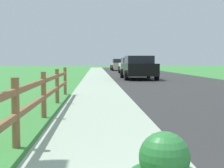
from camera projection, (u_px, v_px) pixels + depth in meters
The scene contains 8 objects.
ground_plane at pixel (110, 76), 25.57m from camera, with size 120.00×120.00×0.00m, color #3C863C.
road_asphalt at pixel (149, 75), 27.74m from camera, with size 7.00×66.00×0.01m, color #2F2F2F.
curb_concrete at pixel (74, 75), 27.41m from camera, with size 6.00×66.00×0.01m, color #A3B69D.
grass_verge at pixel (56, 75), 27.33m from camera, with size 5.00×66.00×0.00m, color #3C863C.
rail_fence at pixel (32, 97), 5.51m from camera, with size 0.11×11.83×0.97m.
parked_suv_black at pixel (138, 67), 21.19m from camera, with size 2.16×4.72×1.54m.
parked_car_white at pixel (130, 66), 30.34m from camera, with size 2.09×4.50×1.51m.
parked_car_beige at pixel (119, 65), 41.05m from camera, with size 2.17×4.51×1.48m.
Camera 1 is at (-1.11, -0.52, 1.19)m, focal length 51.34 mm.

